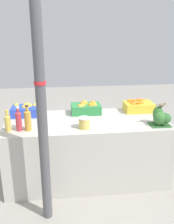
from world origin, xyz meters
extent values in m
plane|color=gray|center=(0.00, 0.00, 0.00)|extent=(10.00, 10.00, 0.00)
cube|color=#B7B2A8|center=(0.00, 0.00, 0.38)|extent=(1.87, 0.81, 0.76)
cylinder|color=#4C4C51|center=(-0.47, -0.64, 1.25)|extent=(0.09, 0.09, 2.49)
cylinder|color=red|center=(-0.47, -0.64, 1.35)|extent=(0.10, 0.10, 0.03)
cube|color=#2847B7|center=(-0.71, 0.26, 0.81)|extent=(0.36, 0.24, 0.11)
sphere|color=gold|center=(-0.72, 0.29, 0.86)|extent=(0.08, 0.08, 0.08)
sphere|color=gold|center=(-0.73, 0.27, 0.86)|extent=(0.06, 0.06, 0.06)
sphere|color=gold|center=(-0.61, 0.30, 0.86)|extent=(0.07, 0.07, 0.07)
sphere|color=gold|center=(-0.68, 0.28, 0.87)|extent=(0.08, 0.08, 0.08)
sphere|color=gold|center=(-0.73, 0.23, 0.86)|extent=(0.07, 0.07, 0.07)
sphere|color=gold|center=(-0.71, 0.24, 0.86)|extent=(0.07, 0.07, 0.07)
sphere|color=gold|center=(-0.84, 0.33, 0.86)|extent=(0.07, 0.07, 0.07)
cube|color=#2D8442|center=(0.02, 0.26, 0.81)|extent=(0.36, 0.24, 0.11)
sphere|color=orange|center=(0.08, 0.23, 0.86)|extent=(0.08, 0.08, 0.08)
sphere|color=orange|center=(-0.06, 0.20, 0.86)|extent=(0.07, 0.07, 0.07)
sphere|color=orange|center=(-0.01, 0.29, 0.86)|extent=(0.08, 0.08, 0.08)
sphere|color=orange|center=(0.12, 0.23, 0.86)|extent=(0.07, 0.07, 0.07)
sphere|color=orange|center=(-0.03, 0.22, 0.85)|extent=(0.08, 0.08, 0.08)
sphere|color=orange|center=(0.00, 0.30, 0.87)|extent=(0.09, 0.09, 0.09)
sphere|color=orange|center=(0.11, 0.29, 0.87)|extent=(0.07, 0.07, 0.07)
cube|color=gold|center=(0.70, 0.26, 0.81)|extent=(0.36, 0.24, 0.11)
cone|color=orange|center=(0.70, 0.32, 0.88)|extent=(0.16, 0.03, 0.02)
cone|color=orange|center=(0.65, 0.19, 0.88)|extent=(0.13, 0.03, 0.02)
cone|color=orange|center=(0.64, 0.23, 0.88)|extent=(0.14, 0.07, 0.03)
cone|color=orange|center=(0.64, 0.31, 0.89)|extent=(0.16, 0.05, 0.03)
cone|color=orange|center=(0.73, 0.21, 0.89)|extent=(0.16, 0.07, 0.02)
cone|color=orange|center=(0.69, 0.22, 0.89)|extent=(0.17, 0.06, 0.03)
cone|color=orange|center=(0.67, 0.20, 0.88)|extent=(0.16, 0.03, 0.02)
cone|color=orange|center=(0.78, 0.33, 0.89)|extent=(0.15, 0.06, 0.03)
cone|color=orange|center=(0.71, 0.22, 0.89)|extent=(0.14, 0.03, 0.03)
cube|color=#2D602D|center=(0.78, -0.24, 0.76)|extent=(0.22, 0.18, 0.01)
ellipsoid|color=#2D602D|center=(0.82, -0.27, 0.84)|extent=(0.15, 0.15, 0.11)
cylinder|color=#B2C693|center=(0.82, -0.27, 0.78)|extent=(0.03, 0.03, 0.02)
ellipsoid|color=#387033|center=(0.80, -0.22, 0.83)|extent=(0.14, 0.14, 0.12)
cylinder|color=#B2C693|center=(0.80, -0.22, 0.78)|extent=(0.03, 0.03, 0.02)
ellipsoid|color=#387033|center=(0.77, -0.20, 0.88)|extent=(0.11, 0.11, 0.17)
cylinder|color=#B2C693|center=(0.77, -0.20, 0.78)|extent=(0.03, 0.03, 0.02)
ellipsoid|color=#2D602D|center=(0.79, -0.22, 0.83)|extent=(0.12, 0.12, 0.13)
cylinder|color=#B2C693|center=(0.79, -0.22, 0.78)|extent=(0.03, 0.03, 0.02)
ellipsoid|color=#387033|center=(0.77, -0.27, 0.84)|extent=(0.14, 0.14, 0.14)
cylinder|color=#B2C693|center=(0.77, -0.27, 0.78)|extent=(0.03, 0.03, 0.02)
cylinder|color=gold|center=(-0.85, -0.22, 0.84)|extent=(0.06, 0.06, 0.16)
cone|color=gold|center=(-0.85, -0.22, 0.93)|extent=(0.06, 0.06, 0.02)
cylinder|color=gold|center=(-0.85, -0.22, 0.95)|extent=(0.03, 0.03, 0.04)
cylinder|color=gold|center=(-0.85, -0.22, 0.98)|extent=(0.03, 0.03, 0.01)
cylinder|color=#B2333D|center=(-0.74, -0.22, 0.85)|extent=(0.06, 0.06, 0.19)
cone|color=#B2333D|center=(-0.74, -0.22, 0.96)|extent=(0.06, 0.06, 0.02)
cylinder|color=#B2333D|center=(-0.74, -0.22, 0.99)|extent=(0.03, 0.03, 0.04)
cylinder|color=silver|center=(-0.74, -0.22, 1.01)|extent=(0.03, 0.03, 0.01)
cylinder|color=gold|center=(-0.65, -0.22, 0.86)|extent=(0.07, 0.07, 0.20)
cone|color=gold|center=(-0.65, -0.22, 0.97)|extent=(0.07, 0.07, 0.02)
cylinder|color=gold|center=(-0.65, -0.22, 1.00)|extent=(0.03, 0.03, 0.04)
cylinder|color=#2D2D33|center=(-0.65, -0.22, 1.02)|extent=(0.04, 0.04, 0.01)
cylinder|color=#DBBC56|center=(-0.06, -0.24, 0.81)|extent=(0.12, 0.12, 0.11)
cylinder|color=white|center=(-0.06, -0.24, 0.87)|extent=(0.12, 0.12, 0.01)
cube|color=#4C3D2D|center=(0.79, -0.24, 0.97)|extent=(0.02, 0.02, 0.01)
ellipsoid|color=#7A664C|center=(0.79, -0.24, 0.99)|extent=(0.08, 0.05, 0.04)
sphere|color=#897556|center=(0.83, -0.23, 1.00)|extent=(0.03, 0.03, 0.03)
cone|color=#4C3D28|center=(0.84, -0.22, 1.00)|extent=(0.02, 0.01, 0.01)
cube|color=#7A664C|center=(0.73, -0.25, 0.99)|extent=(0.04, 0.02, 0.01)
camera|label=1|loc=(-0.32, -2.70, 1.78)|focal=40.00mm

